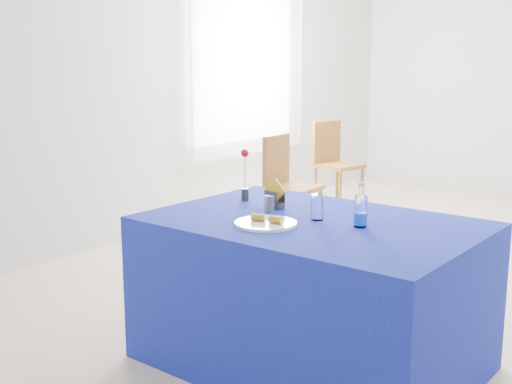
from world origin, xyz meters
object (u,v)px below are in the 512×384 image
chair_win_b (333,158)px  plate (266,223)px  blue_table (311,293)px  water_bottle (361,212)px  chair_win_a (286,179)px

chair_win_b → plate: bearing=-142.9°
plate → blue_table: 0.46m
plate → chair_win_b: chair_win_b is taller
plate → chair_win_b: (-1.79, 3.52, -0.23)m
water_bottle → chair_win_a: (-1.83, 1.93, -0.30)m
blue_table → chair_win_b: size_ratio=1.72×
water_bottle → plate: bearing=-146.0°
plate → chair_win_b: bearing=117.0°
plate → chair_win_a: (-1.46, 2.18, -0.24)m
chair_win_a → chair_win_b: (-0.34, 1.33, 0.01)m
blue_table → water_bottle: water_bottle is taller
chair_win_a → chair_win_b: chair_win_b is taller
water_bottle → chair_win_a: water_bottle is taller
plate → chair_win_a: 2.63m
plate → chair_win_a: size_ratio=0.33×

